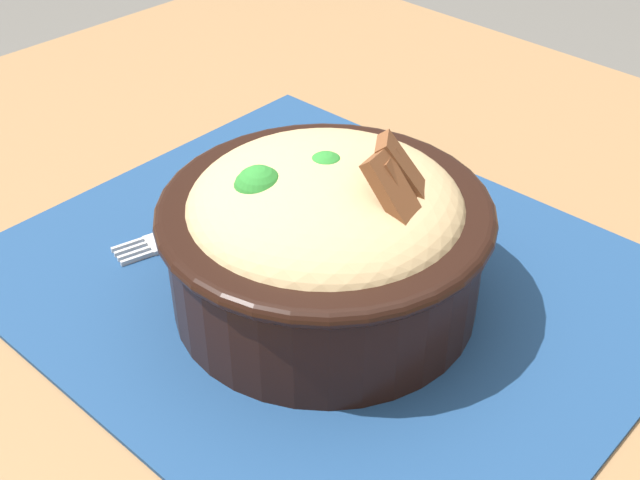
# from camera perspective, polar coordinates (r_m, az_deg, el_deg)

# --- Properties ---
(table) EXTENTS (1.01, 0.92, 0.74)m
(table) POSITION_cam_1_polar(r_m,az_deg,el_deg) (0.61, -0.11, -9.98)
(table) COLOR olive
(table) RESTS_ON ground_plane
(placemat) EXTENTS (0.43, 0.37, 0.00)m
(placemat) POSITION_cam_1_polar(r_m,az_deg,el_deg) (0.56, 0.49, -2.74)
(placemat) COLOR navy
(placemat) RESTS_ON table
(bowl) EXTENTS (0.21, 0.21, 0.13)m
(bowl) POSITION_cam_1_polar(r_m,az_deg,el_deg) (0.51, 0.01, 0.27)
(bowl) COLOR black
(bowl) RESTS_ON placemat
(fork) EXTENTS (0.05, 0.14, 0.00)m
(fork) POSITION_cam_1_polar(r_m,az_deg,el_deg) (0.61, -8.53, 0.67)
(fork) COLOR #BBBBBB
(fork) RESTS_ON placemat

